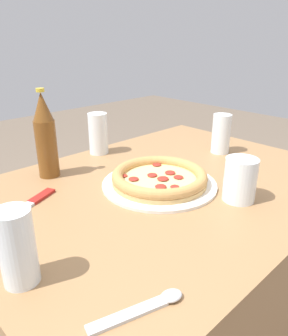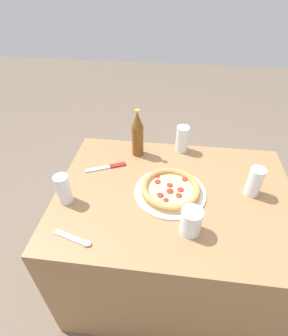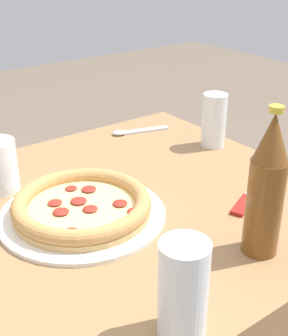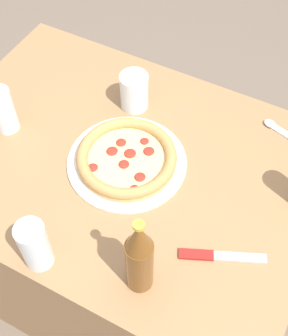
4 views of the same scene
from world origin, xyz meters
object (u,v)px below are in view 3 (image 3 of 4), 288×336
at_px(glass_lemonade, 214,123).
at_px(spoon, 134,131).
at_px(pizza_margherita, 83,208).
at_px(beer_bottle, 267,187).
at_px(knife, 251,194).
at_px(glass_cola, 183,294).

height_order(glass_lemonade, spoon, glass_lemonade).
xyz_separation_m(pizza_margherita, beer_bottle, (-0.19, 0.27, 0.10)).
bearing_deg(knife, pizza_margherita, -23.10).
bearing_deg(spoon, pizza_margherita, 41.93).
distance_m(glass_lemonade, spoon, 0.23).
xyz_separation_m(pizza_margherita, glass_lemonade, (-0.45, -0.11, 0.04)).
height_order(glass_cola, beer_bottle, beer_bottle).
bearing_deg(glass_lemonade, pizza_margherita, 13.39).
distance_m(glass_cola, knife, 0.42).
bearing_deg(beer_bottle, glass_cola, 15.22).
bearing_deg(beer_bottle, glass_lemonade, -124.48).
relative_size(glass_cola, beer_bottle, 0.55).
relative_size(glass_lemonade, knife, 0.70).
relative_size(pizza_margherita, spoon, 2.00).
xyz_separation_m(glass_cola, spoon, (-0.38, -0.63, -0.06)).
xyz_separation_m(glass_lemonade, knife, (0.13, 0.24, -0.06)).
bearing_deg(beer_bottle, pizza_margherita, -55.71).
bearing_deg(pizza_margherita, glass_cola, 82.80).
bearing_deg(spoon, knife, 88.23).
height_order(glass_cola, spoon, glass_cola).
bearing_deg(knife, glass_lemonade, -117.52).
bearing_deg(spoon, beer_bottle, 75.56).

